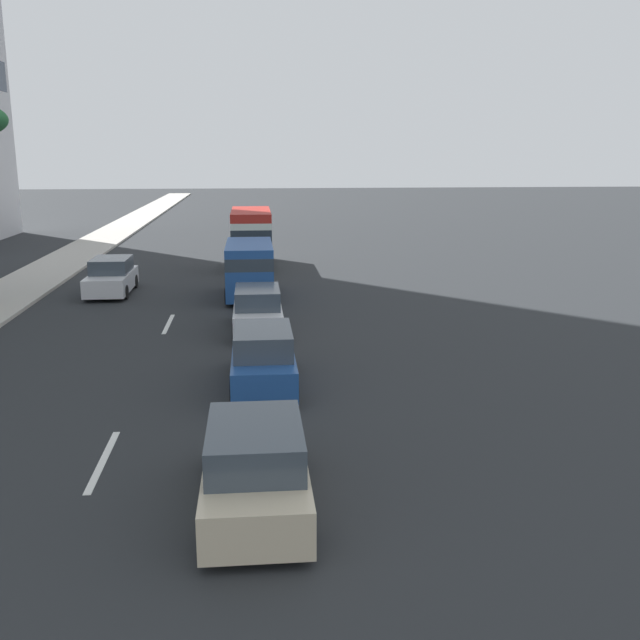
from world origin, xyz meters
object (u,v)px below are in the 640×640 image
at_px(car_second, 112,277).
at_px(car_sixth, 258,311).
at_px(car_lead, 256,467).
at_px(minibus_fifth, 251,236).
at_px(car_third, 263,358).
at_px(van_fourth, 250,267).

distance_m(car_second, car_sixth, 10.44).
height_order(car_lead, minibus_fifth, minibus_fifth).
xyz_separation_m(minibus_fifth, car_sixth, (-15.69, -0.19, -0.98)).
xyz_separation_m(car_third, van_fourth, (12.80, 0.38, 0.61)).
distance_m(car_lead, car_second, 22.40).
xyz_separation_m(car_second, van_fourth, (-1.51, -6.43, 0.63)).
bearing_deg(car_sixth, van_fourth, 2.57).
height_order(car_second, car_third, car_third).
xyz_separation_m(van_fourth, minibus_fifth, (9.21, -0.10, 0.35)).
bearing_deg(car_lead, minibus_fifth, 0.05).
relative_size(car_lead, minibus_fifth, 0.75).
height_order(van_fourth, car_sixth, van_fourth).
relative_size(car_third, car_sixth, 1.03).
bearing_deg(car_second, car_third, 25.47).
relative_size(car_lead, van_fourth, 0.92).
distance_m(car_lead, minibus_fifth, 29.15).
bearing_deg(car_lead, car_sixth, -0.71).
xyz_separation_m(car_second, car_third, (-14.31, -6.82, 0.02)).
height_order(car_lead, car_third, car_third).
height_order(car_lead, van_fourth, van_fourth).
bearing_deg(minibus_fifth, car_lead, -179.95).
height_order(car_third, van_fourth, van_fourth).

